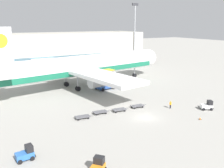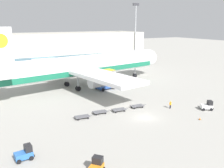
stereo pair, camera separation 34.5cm
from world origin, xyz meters
TOP-DOWN VIEW (x-y plane):
  - ground_plane at (0.00, 0.00)m, footprint 400.00×400.00m
  - terminal_building at (-7.81, 59.72)m, footprint 90.00×18.20m
  - light_mast at (32.43, 50.28)m, footprint 2.80×0.50m
  - airplane_main at (-0.95, 28.30)m, footprint 57.84×48.65m
  - scissor_lift_loader at (3.51, 22.69)m, footprint 5.58×4.03m
  - baggage_tug_foreground at (-16.26, -11.79)m, footprint 2.77×2.69m
  - baggage_tug_mid at (-23.18, -4.16)m, footprint 2.55×1.79m
  - baggage_tug_far at (14.22, -2.82)m, footprint 2.82×2.52m
  - baggage_dolly_lead at (-10.71, 5.65)m, footprint 3.76×1.79m
  - baggage_dolly_second at (-6.54, 6.30)m, footprint 3.76×1.79m
  - baggage_dolly_third at (-2.48, 5.58)m, footprint 3.76×1.79m
  - baggage_dolly_trail at (2.16, 5.62)m, footprint 3.76×1.79m
  - ground_crew_near at (7.98, 1.65)m, footprint 0.57×0.23m
  - traffic_cone_near at (8.45, -6.00)m, footprint 0.40×0.40m

SIDE VIEW (x-z plane):
  - ground_plane at x=0.00m, z-range 0.00..0.00m
  - traffic_cone_near at x=8.45m, z-range -0.01..0.58m
  - baggage_dolly_lead at x=-10.71m, z-range 0.15..0.63m
  - baggage_dolly_second at x=-6.54m, z-range 0.15..0.63m
  - baggage_dolly_third at x=-2.48m, z-range 0.15..0.63m
  - baggage_dolly_trail at x=2.16m, z-range 0.15..0.63m
  - baggage_tug_foreground at x=-16.26m, z-range -0.12..1.88m
  - baggage_tug_mid at x=-23.18m, z-range -0.12..1.88m
  - baggage_tug_far at x=14.22m, z-range -0.12..1.88m
  - ground_crew_near at x=7.98m, z-range 0.13..1.79m
  - scissor_lift_loader at x=3.51m, z-range -0.63..4.69m
  - airplane_main at x=-0.95m, z-range -2.66..14.34m
  - terminal_building at x=-7.81m, z-range -0.01..13.99m
  - light_mast at x=32.43m, z-range 1.87..27.39m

